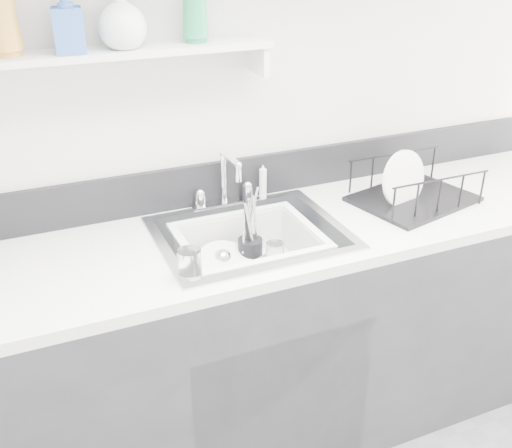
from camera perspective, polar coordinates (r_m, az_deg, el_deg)
name	(u,v)px	position (r m, az deg, el deg)	size (l,w,h in m)	color
room_shell	(424,46)	(1.15, 15.71, 16.04)	(3.50, 3.00, 2.60)	silver
counter_run	(251,341)	(2.32, -0.50, -11.04)	(3.20, 0.62, 0.92)	#29292D
backsplash	(220,181)	(2.28, -3.46, 4.06)	(3.20, 0.02, 0.16)	black
sink	(250,256)	(2.11, -0.54, -3.08)	(0.64, 0.52, 0.20)	silver
faucet	(225,191)	(2.25, -2.98, 3.13)	(0.26, 0.18, 0.23)	silver
side_sprayer	(263,182)	(2.31, 0.66, 4.07)	(0.03, 0.03, 0.14)	silver
wall_shelf	(118,55)	(1.99, -13.05, 15.43)	(1.00, 0.16, 0.12)	silver
wash_tub	(249,257)	(2.08, -0.67, -3.15)	(0.48, 0.39, 0.18)	silver
plate_stack	(227,269)	(2.11, -2.80, -4.34)	(0.25, 0.24, 0.10)	white
utensil_cup	(250,251)	(2.14, -0.57, -2.59)	(0.09, 0.09, 0.30)	black
ladle	(238,268)	(2.09, -1.69, -4.16)	(0.26, 0.09, 0.08)	silver
tumbler_in_tub	(275,255)	(2.15, 1.81, -2.93)	(0.07, 0.07, 0.09)	white
tumbler_counter	(190,265)	(1.79, -6.33, -3.91)	(0.07, 0.07, 0.10)	white
dish_rack	(415,182)	(2.36, 14.91, 3.87)	(0.44, 0.33, 0.15)	black
bowl_small	(278,269)	(2.12, 2.13, -4.27)	(0.12, 0.12, 0.04)	white
soap_bottle_a	(0,11)	(1.93, -23.17, 18.12)	(0.10, 0.10, 0.25)	gold
soap_bottle_b	(67,19)	(1.92, -17.54, 18.10)	(0.09, 0.09, 0.19)	#3460B0
soap_bottle_c	(122,17)	(1.95, -12.68, 18.70)	(0.15, 0.15, 0.19)	white
soap_bottle_d	(195,6)	(2.03, -5.87, 19.97)	(0.09, 0.09, 0.23)	#229055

